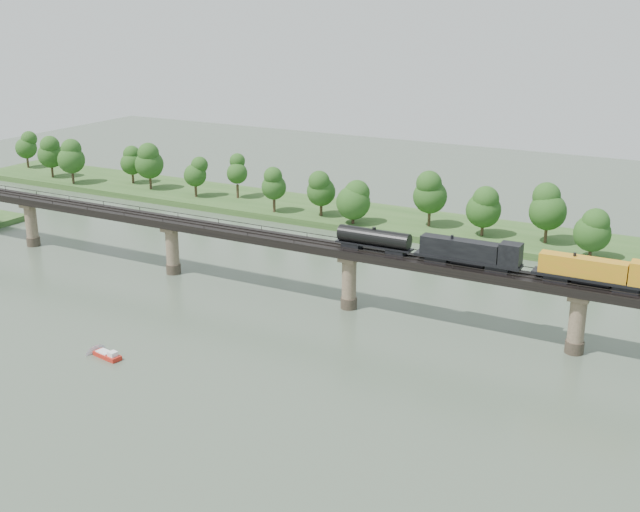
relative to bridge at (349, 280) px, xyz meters
The scene contains 7 objects.
ground 30.49m from the bridge, 90.00° to the right, with size 400.00×400.00×0.00m, color #3B4A3A.
far_bank 55.20m from the bridge, 90.00° to the left, with size 300.00×24.00×1.60m, color #2D4F1F.
bridge is the anchor object (origin of this frame).
bridge_superstructure 6.33m from the bridge, 90.00° to the left, with size 220.00×4.90×0.75m.
far_treeline 51.30m from the bridge, 99.23° to the left, with size 289.06×17.54×13.60m.
freight_train 36.01m from the bridge, ahead, with size 72.48×2.82×4.99m.
motorboat 44.14m from the bridge, 122.73° to the right, with size 5.26×2.65×1.41m.
Camera 1 is at (60.16, -91.40, 53.99)m, focal length 45.00 mm.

